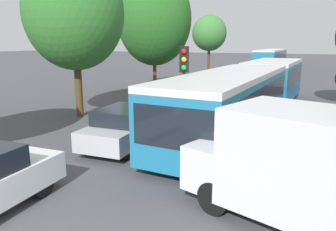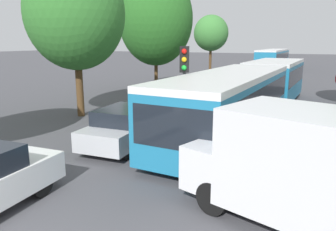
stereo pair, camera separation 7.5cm
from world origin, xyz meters
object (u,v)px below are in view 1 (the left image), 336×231
queued_car_silver (126,126)px  queued_car_blue (250,72)px  queued_car_graphite (234,78)px  queued_car_green (183,99)px  articulated_bus (252,89)px  tree_left_far (154,19)px  queued_car_tan (213,85)px  white_van (325,169)px  tree_left_mid (74,13)px  traffic_light (184,72)px  tree_left_distant (209,33)px  city_bus_rear (271,57)px

queued_car_silver → queued_car_blue: size_ratio=0.93×
queued_car_graphite → queued_car_green: bearing=176.9°
articulated_bus → tree_left_far: 10.59m
queued_car_tan → white_van: 15.38m
articulated_bus → queued_car_graphite: articulated_bus is taller
queued_car_silver → tree_left_mid: tree_left_mid is taller
queued_car_graphite → tree_left_far: 7.89m
queued_car_silver → traffic_light: (1.59, 1.37, 1.81)m
queued_car_blue → tree_left_mid: (-4.53, -18.53, 4.08)m
tree_left_far → tree_left_distant: tree_left_far is taller
articulated_bus → city_bus_rear: size_ratio=1.43×
articulated_bus → queued_car_graphite: 11.13m
queued_car_graphite → traffic_light: bearing=-176.5°
queued_car_green → white_van: bearing=-147.0°
tree_left_distant → articulated_bus: bearing=-65.8°
queued_car_tan → tree_left_distant: size_ratio=0.74×
queued_car_blue → traffic_light: 20.33m
queued_car_blue → traffic_light: (1.59, -20.19, 1.76)m
tree_left_mid → tree_left_distant: bearing=89.4°
articulated_bus → queued_car_tan: bearing=-143.3°
queued_car_graphite → tree_left_distant: tree_left_distant is taller
tree_left_mid → queued_car_green: bearing=31.4°
articulated_bus → city_bus_rear: city_bus_rear is taller
queued_car_tan → queued_car_blue: bearing=-5.1°
tree_left_distant → city_bus_rear: bearing=74.2°
white_van → tree_left_distant: size_ratio=0.88×
traffic_light → tree_left_far: 12.44m
city_bus_rear → tree_left_far: size_ratio=1.41×
articulated_bus → tree_left_far: size_ratio=2.01×
queued_car_green → traffic_light: 4.99m
traffic_light → articulated_bus: bearing=142.6°
queued_car_blue → traffic_light: bearing=-178.9°
queued_car_silver → queued_car_graphite: queued_car_graphite is taller
city_bus_rear → queued_car_green: bearing=-178.4°
queued_car_tan → tree_left_mid: 9.88m
queued_car_graphite → tree_left_mid: (-4.29, -13.39, 4.07)m
queued_car_graphite → tree_left_far: tree_left_far is taller
queued_car_tan → tree_left_far: 6.30m
queued_car_tan → white_van: (6.48, -13.93, 0.46)m
city_bus_rear → queued_car_silver: city_bus_rear is taller
queued_car_tan → queued_car_silver: bearing=178.2°
city_bus_rear → articulated_bus: bearing=-172.3°
queued_car_tan → queued_car_blue: 10.57m
tree_left_far → articulated_bus: bearing=-36.1°
queued_car_tan → white_van: size_ratio=0.84×
city_bus_rear → tree_left_mid: size_ratio=1.57×
queued_car_green → queued_car_graphite: bearing=-3.1°
traffic_light → tree_left_mid: size_ratio=0.46×
city_bus_rear → queued_car_tan: city_bus_rear is taller
queued_car_silver → queued_car_green: queued_car_green is taller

